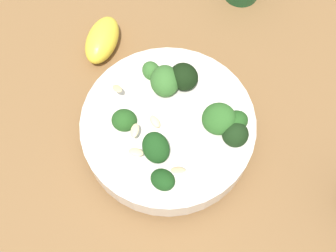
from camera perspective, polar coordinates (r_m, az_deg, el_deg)
The scene contains 3 objects.
ground_plane at distance 63.94cm, azimuth 2.61°, elevation -0.77°, with size 66.37×66.37×4.38cm, color brown.
bowl_of_broccoli at distance 57.87cm, azimuth 0.25°, elevation -0.01°, with size 22.54×22.54×9.22cm.
lemon_wedge at distance 67.23cm, azimuth -8.48°, elevation 10.91°, with size 8.16×4.44×4.00cm, color yellow.
Camera 1 is at (23.88, -8.15, 56.55)cm, focal length 47.33 mm.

